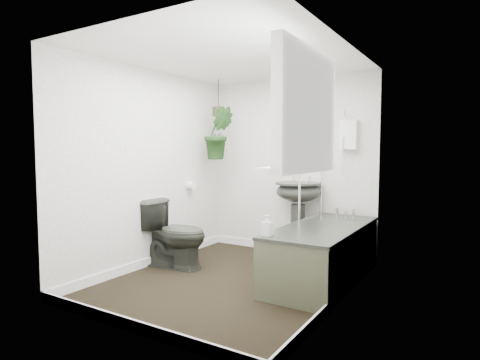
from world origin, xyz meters
The scene contains 22 objects.
floor centered at (0.00, 0.00, -0.01)m, with size 2.30×2.80×0.02m, color black.
ceiling centered at (0.00, 0.00, 2.31)m, with size 2.30×2.80×0.02m, color white.
wall_back centered at (0.00, 1.41, 1.15)m, with size 2.30×0.02×2.30m, color white.
wall_front centered at (0.00, -1.41, 1.15)m, with size 2.30×0.02×2.30m, color white.
wall_left centered at (-1.16, 0.00, 1.15)m, with size 0.02×2.80×2.30m, color white.
wall_right centered at (1.16, 0.00, 1.15)m, with size 0.02×2.80×2.30m, color white.
skirting centered at (0.00, 0.00, 0.05)m, with size 2.30×2.80×0.10m, color white.
bathtub centered at (0.80, 0.50, 0.29)m, with size 0.72×1.72×0.58m, color #282A24, non-canonical shape.
bath_screen centered at (0.47, 0.99, 1.28)m, with size 0.04×0.72×1.40m, color silver, non-canonical shape.
shower_box centered at (0.80, 1.34, 1.55)m, with size 0.20×0.10×0.35m, color white.
oval_mirror centered at (0.21, 1.37, 1.50)m, with size 0.46×0.03×0.62m, color #C8BA90.
wall_sconce centered at (-0.19, 1.36, 1.40)m, with size 0.04×0.04×0.22m, color black.
toilet_roll_holder centered at (-1.10, 0.70, 0.90)m, with size 0.11×0.11×0.11m, color white.
window_recess centered at (1.09, -0.70, 1.65)m, with size 0.08×1.00×0.90m, color white.
window_sill centered at (1.02, -0.70, 1.23)m, with size 0.18×1.00×0.04m, color white.
window_blinds centered at (1.04, -0.70, 1.65)m, with size 0.01×0.86×0.76m, color white.
toilet centered at (-0.85, 0.08, 0.39)m, with size 0.44×0.77×0.79m, color #282A24.
pedestal_sink centered at (0.21, 1.20, 0.48)m, with size 0.57×0.48×0.97m, color #282A24, non-canonical shape.
sill_plant centered at (1.01, -0.53, 1.36)m, with size 0.20×0.17×0.22m, color black.
hanging_plant centered at (-0.82, 0.95, 1.59)m, with size 0.38×0.31×0.69m, color black.
soap_bottle centered at (0.53, -0.24, 0.68)m, with size 0.09×0.09×0.19m, color black.
hanging_pot centered at (-0.82, 0.95, 1.88)m, with size 0.16×0.16×0.12m, color #2C2619.
Camera 1 is at (2.21, -3.46, 1.36)m, focal length 30.00 mm.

